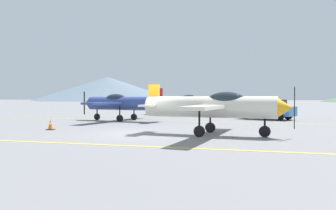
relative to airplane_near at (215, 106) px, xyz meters
name	(u,v)px	position (x,y,z in m)	size (l,w,h in m)	color
ground_plane	(139,134)	(-3.69, -0.44, -1.39)	(400.00, 400.00, 0.00)	slate
apron_line_near	(102,145)	(-3.69, -4.45, -1.38)	(80.00, 0.16, 0.01)	yellow
apron_line_far	(180,121)	(-3.69, 8.47, -1.38)	(80.00, 0.16, 0.01)	yellow
airplane_near	(215,106)	(0.00, 0.00, 0.00)	(7.17, 8.24, 2.46)	silver
airplane_mid	(122,103)	(-8.10, 7.76, 0.00)	(7.19, 8.24, 2.46)	#33478C
airplane_far	(184,101)	(-5.68, 18.71, 0.00)	(7.20, 8.23, 2.46)	white
car_sedan	(267,109)	(2.69, 12.57, -0.54)	(4.66, 3.44, 1.62)	#3372BF
traffic_cone_front	(51,125)	(-9.14, 0.18, -1.10)	(0.36, 0.36, 0.59)	black
hill_left	(107,89)	(-74.17, 142.94, 4.78)	(74.57, 74.57, 12.33)	slate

